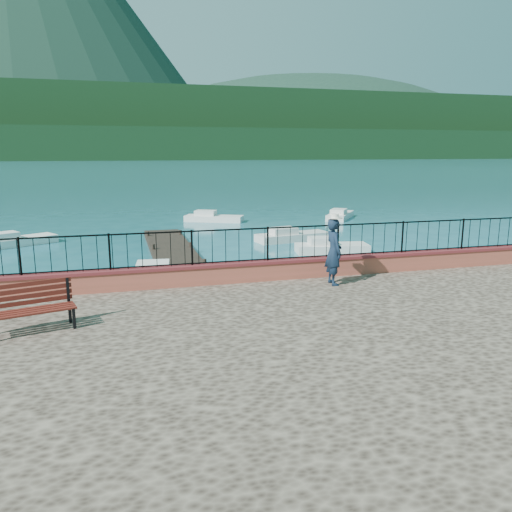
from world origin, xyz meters
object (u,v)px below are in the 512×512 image
park_bench (29,318)px  boat_5 (340,213)px  boat_0 (167,271)px  boat_2 (293,234)px  boat_4 (214,216)px  person (334,252)px  boat_1 (332,245)px  boat_3 (15,238)px

park_bench → boat_5: (17.77, 23.01, -1.10)m
boat_0 → boat_5: bearing=53.6°
boat_2 → boat_4: same height
person → boat_5: (10.11, 21.18, -1.74)m
boat_0 → boat_5: (14.18, 14.98, 0.00)m
park_bench → boat_0: park_bench is taller
park_bench → boat_2: (11.22, 15.13, -1.10)m
boat_2 → boat_1: bearing=-88.6°
person → boat_5: 23.53m
boat_3 → boat_1: bearing=-53.2°
boat_3 → boat_5: 21.86m
boat_2 → boat_3: same height
boat_0 → boat_4: same height
boat_2 → boat_5: (6.55, 7.89, 0.00)m
park_bench → boat_4: (8.45, 23.99, -1.10)m
person → boat_2: size_ratio=0.45×
park_bench → boat_1: bearing=28.6°
park_bench → boat_0: (3.58, 8.03, -1.10)m
person → boat_5: person is taller
boat_0 → boat_3: bearing=133.2°
boat_5 → boat_0: bearing=173.1°
person → boat_1: person is taller
boat_0 → boat_1: bearing=29.2°
person → boat_2: (3.57, 13.29, -1.74)m
park_bench → boat_1: size_ratio=0.55×
boat_0 → boat_2: size_ratio=0.83×
person → boat_3: (-11.07, 15.75, -1.74)m
boat_0 → boat_2: bearing=49.9°
park_bench → boat_0: 8.87m
person → boat_3: person is taller
park_bench → person: size_ratio=1.02×
boat_4 → boat_5: 9.37m
boat_2 → boat_0: bearing=-147.0°
boat_1 → boat_5: 12.95m
boat_0 → boat_3: (-6.99, 9.56, 0.00)m
boat_1 → boat_2: size_ratio=0.84×
boat_0 → boat_1: 9.04m
boat_4 → boat_3: bearing=-125.9°
park_bench → boat_5: 29.09m
person → boat_1: 10.67m
boat_1 → boat_5: bearing=73.1°
boat_2 → person: bearing=-114.9°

